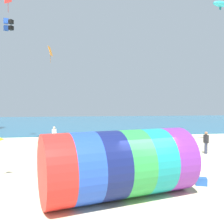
# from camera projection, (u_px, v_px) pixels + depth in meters

# --- Properties ---
(ground_plane) EXTENTS (120.00, 120.00, 0.00)m
(ground_plane) POSITION_uv_depth(u_px,v_px,m) (145.00, 196.00, 10.51)
(ground_plane) COLOR beige
(sea) EXTENTS (120.00, 40.00, 0.10)m
(sea) POSITION_uv_depth(u_px,v_px,m) (92.00, 122.00, 49.06)
(sea) COLOR #236084
(sea) RESTS_ON ground
(giant_inflatable_tube) EXTENTS (6.76, 4.31, 2.79)m
(giant_inflatable_tube) POSITION_uv_depth(u_px,v_px,m) (119.00, 164.00, 10.35)
(giant_inflatable_tube) COLOR red
(giant_inflatable_tube) RESTS_ON ground
(kite_handler) EXTENTS (0.40, 0.42, 1.76)m
(kite_handler) POSITION_uv_depth(u_px,v_px,m) (196.00, 163.00, 12.60)
(kite_handler) COLOR #383D56
(kite_handler) RESTS_ON ground
(kite_blue_box) EXTENTS (0.57, 0.57, 1.23)m
(kite_blue_box) POSITION_uv_depth(u_px,v_px,m) (6.00, 25.00, 24.49)
(kite_blue_box) COLOR blue
(kite_orange_diamond) EXTENTS (0.47, 0.76, 1.73)m
(kite_orange_diamond) POSITION_uv_depth(u_px,v_px,m) (50.00, 51.00, 26.46)
(kite_orange_diamond) COLOR orange
(kite_cyan_parafoil) EXTENTS (1.54, 0.84, 0.78)m
(kite_cyan_parafoil) POSITION_uv_depth(u_px,v_px,m) (220.00, 4.00, 21.34)
(kite_cyan_parafoil) COLOR #2DB2C6
(kite_black_box) EXTENTS (0.40, 0.40, 0.84)m
(kite_black_box) POSITION_uv_depth(u_px,v_px,m) (11.00, 25.00, 19.27)
(kite_black_box) COLOR black
(bystander_near_water) EXTENTS (0.32, 0.41, 1.72)m
(bystander_near_water) POSITION_uv_depth(u_px,v_px,m) (206.00, 142.00, 19.13)
(bystander_near_water) COLOR #383D56
(bystander_near_water) RESTS_ON ground
(bystander_mid_beach) EXTENTS (0.35, 0.42, 1.70)m
(bystander_mid_beach) POSITION_uv_depth(u_px,v_px,m) (64.00, 146.00, 17.52)
(bystander_mid_beach) COLOR #726651
(bystander_mid_beach) RESTS_ON ground
(bystander_far_left) EXTENTS (0.42, 0.39, 1.69)m
(bystander_far_left) POSITION_uv_depth(u_px,v_px,m) (54.00, 135.00, 23.37)
(bystander_far_left) COLOR #726651
(bystander_far_left) RESTS_ON ground
(beach_flag) EXTENTS (0.47, 0.36, 2.20)m
(beach_flag) POSITION_uv_depth(u_px,v_px,m) (0.00, 141.00, 13.02)
(beach_flag) COLOR silver
(beach_flag) RESTS_ON ground
(cooler_box) EXTENTS (0.61, 0.51, 0.36)m
(cooler_box) POSITION_uv_depth(u_px,v_px,m) (201.00, 181.00, 11.88)
(cooler_box) COLOR #2659B2
(cooler_box) RESTS_ON ground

